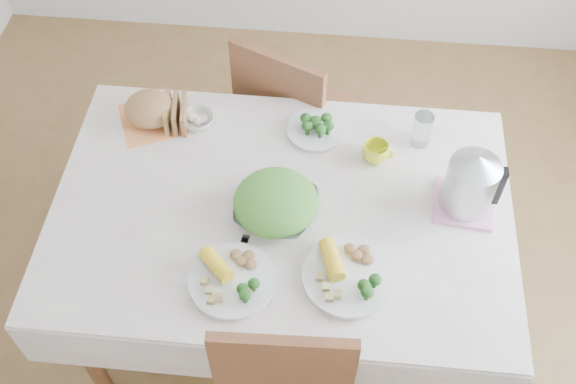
# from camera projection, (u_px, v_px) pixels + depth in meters

# --- Properties ---
(floor) EXTENTS (3.60, 3.60, 0.00)m
(floor) POSITION_uv_depth(u_px,v_px,m) (283.00, 314.00, 2.80)
(floor) COLOR brown
(floor) RESTS_ON ground
(dining_table) EXTENTS (1.40, 0.90, 0.75)m
(dining_table) POSITION_uv_depth(u_px,v_px,m) (282.00, 268.00, 2.50)
(dining_table) COLOR brown
(dining_table) RESTS_ON floor
(tablecloth) EXTENTS (1.50, 1.00, 0.01)m
(tablecloth) POSITION_uv_depth(u_px,v_px,m) (281.00, 208.00, 2.20)
(tablecloth) COLOR silver
(tablecloth) RESTS_ON dining_table
(chair_far) EXTENTS (0.55, 0.55, 0.92)m
(chair_far) POSITION_uv_depth(u_px,v_px,m) (300.00, 112.00, 2.86)
(chair_far) COLOR brown
(chair_far) RESTS_ON floor
(salad_bowl) EXTENTS (0.30, 0.30, 0.06)m
(salad_bowl) POSITION_uv_depth(u_px,v_px,m) (276.00, 208.00, 2.15)
(salad_bowl) COLOR white
(salad_bowl) RESTS_ON tablecloth
(dinner_plate_left) EXTENTS (0.35, 0.35, 0.02)m
(dinner_plate_left) POSITION_uv_depth(u_px,v_px,m) (232.00, 281.00, 2.02)
(dinner_plate_left) COLOR white
(dinner_plate_left) RESTS_ON tablecloth
(dinner_plate_right) EXTENTS (0.29, 0.29, 0.02)m
(dinner_plate_right) POSITION_uv_depth(u_px,v_px,m) (349.00, 277.00, 2.02)
(dinner_plate_right) COLOR white
(dinner_plate_right) RESTS_ON tablecloth
(broccoli_plate) EXTENTS (0.25, 0.25, 0.02)m
(broccoli_plate) POSITION_uv_depth(u_px,v_px,m) (315.00, 130.00, 2.39)
(broccoli_plate) COLOR beige
(broccoli_plate) RESTS_ON tablecloth
(napkin) EXTENTS (0.29, 0.29, 0.00)m
(napkin) POSITION_uv_depth(u_px,v_px,m) (153.00, 120.00, 2.43)
(napkin) COLOR #FF904D
(napkin) RESTS_ON tablecloth
(bread_loaf) EXTENTS (0.22, 0.21, 0.11)m
(bread_loaf) POSITION_uv_depth(u_px,v_px,m) (150.00, 109.00, 2.38)
(bread_loaf) COLOR olive
(bread_loaf) RESTS_ON napkin
(fruit_bowl) EXTENTS (0.14, 0.14, 0.04)m
(fruit_bowl) POSITION_uv_depth(u_px,v_px,m) (197.00, 120.00, 2.40)
(fruit_bowl) COLOR white
(fruit_bowl) RESTS_ON tablecloth
(yellow_mug) EXTENTS (0.09, 0.09, 0.07)m
(yellow_mug) POSITION_uv_depth(u_px,v_px,m) (376.00, 152.00, 2.29)
(yellow_mug) COLOR yellow
(yellow_mug) RESTS_ON tablecloth
(glass_tumbler) EXTENTS (0.08, 0.08, 0.13)m
(glass_tumbler) POSITION_uv_depth(u_px,v_px,m) (422.00, 129.00, 2.31)
(glass_tumbler) COLOR white
(glass_tumbler) RESTS_ON tablecloth
(pink_tray) EXTENTS (0.21, 0.21, 0.02)m
(pink_tray) POSITION_uv_depth(u_px,v_px,m) (463.00, 204.00, 2.19)
(pink_tray) COLOR #F394C4
(pink_tray) RESTS_ON tablecloth
(electric_kettle) EXTENTS (0.20, 0.20, 0.23)m
(electric_kettle) POSITION_uv_depth(u_px,v_px,m) (471.00, 182.00, 2.10)
(electric_kettle) COLOR #B2B5BA
(electric_kettle) RESTS_ON pink_tray
(fork_left) EXTENTS (0.05, 0.20, 0.00)m
(fork_left) POSITION_uv_depth(u_px,v_px,m) (237.00, 264.00, 2.06)
(fork_left) COLOR silver
(fork_left) RESTS_ON tablecloth
(fork_right) EXTENTS (0.12, 0.17, 0.00)m
(fork_right) POSITION_uv_depth(u_px,v_px,m) (323.00, 261.00, 2.07)
(fork_right) COLOR silver
(fork_right) RESTS_ON tablecloth
(knife) EXTENTS (0.22, 0.05, 0.00)m
(knife) POSITION_uv_depth(u_px,v_px,m) (236.00, 296.00, 1.99)
(knife) COLOR silver
(knife) RESTS_ON tablecloth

